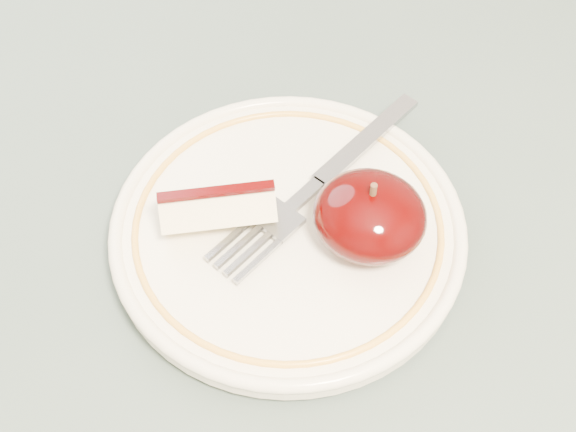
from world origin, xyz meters
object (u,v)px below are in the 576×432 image
at_px(table, 207,372).
at_px(fork, 318,183).
at_px(plate, 288,229).
at_px(apple_half, 370,216).

xyz_separation_m(table, fork, (0.04, 0.10, 0.11)).
bearing_deg(table, fork, 69.44).
bearing_deg(plate, table, -116.00).
bearing_deg(apple_half, plate, -165.81).
bearing_deg(apple_half, fork, 152.01).
distance_m(table, fork, 0.15).
height_order(table, fork, fork).
bearing_deg(fork, apple_half, -99.86).
bearing_deg(table, apple_half, 44.42).
bearing_deg(fork, table, 177.57).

